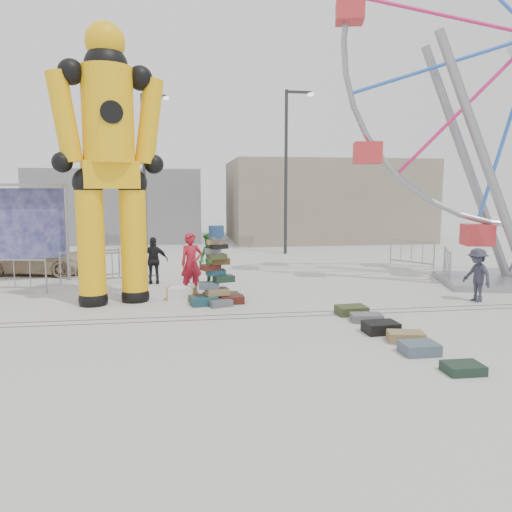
{
  "coord_description": "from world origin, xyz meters",
  "views": [
    {
      "loc": [
        -2.15,
        -11.44,
        3.18
      ],
      "look_at": [
        -0.1,
        2.28,
        1.34
      ],
      "focal_mm": 35.0,
      "sensor_mm": 36.0,
      "label": 1
    }
  ],
  "objects": [
    {
      "name": "pedestrian_grey",
      "position": [
        6.18,
        1.52,
        0.77
      ],
      "size": [
        0.74,
        1.08,
        1.54
      ],
      "primitive_type": "imported",
      "rotation": [
        0.0,
        0.0,
        -1.39
      ],
      "color": "#282936",
      "rests_on": "ground"
    },
    {
      "name": "track_line_far",
      "position": [
        0.0,
        1.0,
        0.0
      ],
      "size": [
        40.0,
        0.04,
        0.01
      ],
      "primitive_type": "cube",
      "color": "#47443F",
      "rests_on": "ground"
    },
    {
      "name": "pedestrian_red",
      "position": [
        -1.87,
        3.78,
        0.95
      ],
      "size": [
        0.8,
        0.64,
        1.89
      ],
      "primitive_type": "imported",
      "rotation": [
        0.0,
        0.0,
        0.31
      ],
      "color": "maroon",
      "rests_on": "ground"
    },
    {
      "name": "building_left",
      "position": [
        -6.0,
        22.0,
        2.2
      ],
      "size": [
        10.0,
        8.0,
        4.4
      ],
      "primitive_type": "cube",
      "color": "gray",
      "rests_on": "ground"
    },
    {
      "name": "row_case_3",
      "position": [
        2.49,
        -1.82,
        0.11
      ],
      "size": [
        0.83,
        0.6,
        0.22
      ],
      "primitive_type": "cube",
      "rotation": [
        0.0,
        0.0,
        -0.21
      ],
      "color": "#957A4C",
      "rests_on": "ground"
    },
    {
      "name": "barricade_wheel_back",
      "position": [
        7.39,
        8.13,
        0.55
      ],
      "size": [
        1.23,
        1.7,
        1.1
      ],
      "primitive_type": null,
      "rotation": [
        0.0,
        0.0,
        -0.96
      ],
      "color": "gray",
      "rests_on": "ground"
    },
    {
      "name": "crash_test_dummy",
      "position": [
        -4.07,
        2.85,
        4.14
      ],
      "size": [
        3.12,
        1.37,
        7.85
      ],
      "rotation": [
        0.0,
        0.0,
        0.27
      ],
      "color": "black",
      "rests_on": "ground"
    },
    {
      "name": "lamp_post_left",
      "position": [
        -3.91,
        15.0,
        4.48
      ],
      "size": [
        1.41,
        0.25,
        8.0
      ],
      "color": "#2D2D30",
      "rests_on": "ground"
    },
    {
      "name": "row_case_0",
      "position": [
        2.13,
        0.58,
        0.11
      ],
      "size": [
        0.79,
        0.61,
        0.23
      ],
      "primitive_type": "cube",
      "rotation": [
        0.0,
        0.0,
        0.07
      ],
      "color": "#384120",
      "rests_on": "ground"
    },
    {
      "name": "barricade_dummy_c",
      "position": [
        -4.04,
        6.09,
        0.55
      ],
      "size": [
        1.97,
        0.56,
        1.1
      ],
      "primitive_type": null,
      "rotation": [
        0.0,
        0.0,
        0.23
      ],
      "color": "gray",
      "rests_on": "ground"
    },
    {
      "name": "lamp_post_right",
      "position": [
        3.09,
        13.0,
        4.48
      ],
      "size": [
        1.41,
        0.25,
        8.0
      ],
      "color": "#2D2D30",
      "rests_on": "ground"
    },
    {
      "name": "barricade_dummy_a",
      "position": [
        -7.3,
        4.72,
        0.55
      ],
      "size": [
        1.98,
        0.48,
        1.1
      ],
      "primitive_type": null,
      "rotation": [
        0.0,
        0.0,
        -0.19
      ],
      "color": "gray",
      "rests_on": "ground"
    },
    {
      "name": "parked_suv",
      "position": [
        -7.39,
        8.36,
        0.55
      ],
      "size": [
        4.32,
        2.83,
        1.11
      ],
      "primitive_type": "imported",
      "rotation": [
        0.0,
        0.0,
        1.3
      ],
      "color": "tan",
      "rests_on": "ground"
    },
    {
      "name": "pedestrian_green",
      "position": [
        -1.25,
        4.99,
        0.88
      ],
      "size": [
        1.03,
        1.08,
        1.76
      ],
      "primitive_type": "imported",
      "rotation": [
        0.0,
        0.0,
        -0.97
      ],
      "color": "#18601E",
      "rests_on": "ground"
    },
    {
      "name": "barricade_dummy_b",
      "position": [
        -5.35,
        6.57,
        0.55
      ],
      "size": [
        1.92,
        0.75,
        1.1
      ],
      "primitive_type": null,
      "rotation": [
        0.0,
        0.0,
        0.34
      ],
      "color": "gray",
      "rests_on": "ground"
    },
    {
      "name": "row_case_5",
      "position": [
        2.68,
        -3.68,
        0.09
      ],
      "size": [
        0.67,
        0.51,
        0.17
      ],
      "primitive_type": "cube",
      "rotation": [
        0.0,
        0.0,
        -0.01
      ],
      "color": "#1B3023",
      "rests_on": "ground"
    },
    {
      "name": "ground",
      "position": [
        0.0,
        0.0,
        0.0
      ],
      "size": [
        90.0,
        90.0,
        0.0
      ],
      "primitive_type": "plane",
      "color": "#9E9E99",
      "rests_on": "ground"
    },
    {
      "name": "track_line_near",
      "position": [
        0.0,
        0.6,
        0.0
      ],
      "size": [
        40.0,
        0.04,
        0.01
      ],
      "primitive_type": "cube",
      "color": "#47443F",
      "rests_on": "ground"
    },
    {
      "name": "suitcase_tower",
      "position": [
        -1.21,
        2.45,
        0.61
      ],
      "size": [
        1.57,
        1.39,
        2.2
      ],
      "rotation": [
        0.0,
        0.0,
        0.16
      ],
      "color": "#1B4651",
      "rests_on": "ground"
    },
    {
      "name": "steamer_trunk",
      "position": [
        -2.17,
        3.0,
        0.19
      ],
      "size": [
        0.9,
        0.66,
        0.37
      ],
      "primitive_type": "cube",
      "rotation": [
        0.0,
        0.0,
        -0.27
      ],
      "color": "silver",
      "rests_on": "ground"
    },
    {
      "name": "row_case_4",
      "position": [
        2.4,
        -2.6,
        0.12
      ],
      "size": [
        0.71,
        0.55,
        0.23
      ],
      "primitive_type": "cube",
      "rotation": [
        0.0,
        0.0,
        0.02
      ],
      "color": "#4C5E6C",
      "rests_on": "ground"
    },
    {
      "name": "building_right",
      "position": [
        7.0,
        20.0,
        2.5
      ],
      "size": [
        12.0,
        8.0,
        5.0
      ],
      "primitive_type": "cube",
      "color": "gray",
      "rests_on": "ground"
    },
    {
      "name": "barricade_wheel_front",
      "position": [
        7.18,
        4.91,
        0.55
      ],
      "size": [
        0.9,
        1.87,
        1.1
      ],
      "primitive_type": null,
      "rotation": [
        0.0,
        0.0,
        1.15
      ],
      "color": "gray",
      "rests_on": "ground"
    },
    {
      "name": "row_case_2",
      "position": [
        2.22,
        -1.11,
        0.13
      ],
      "size": [
        0.78,
        0.6,
        0.25
      ],
      "primitive_type": "cube",
      "rotation": [
        0.0,
        0.0,
        0.06
      ],
      "color": "black",
      "rests_on": "ground"
    },
    {
      "name": "row_case_1",
      "position": [
        2.27,
        -0.13,
        0.1
      ],
      "size": [
        0.79,
        0.55,
        0.19
      ],
      "primitive_type": "cube",
      "rotation": [
        0.0,
        0.0,
        -0.11
      ],
      "color": "slate",
      "rests_on": "ground"
    },
    {
      "name": "pedestrian_black",
      "position": [
        -3.1,
        5.64,
        0.8
      ],
      "size": [
        0.96,
        0.44,
        1.61
      ],
      "primitive_type": "imported",
      "rotation": [
        0.0,
        0.0,
        3.19
      ],
      "color": "black",
      "rests_on": "ground"
    }
  ]
}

